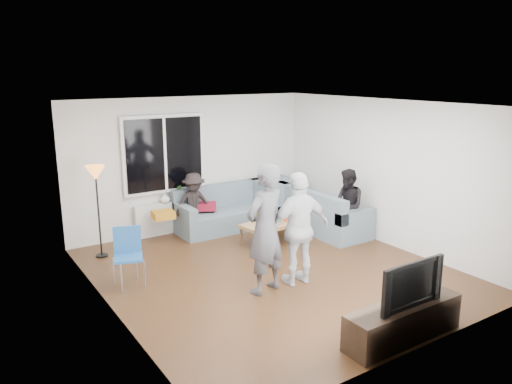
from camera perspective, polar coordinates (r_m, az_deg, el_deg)
floor at (r=7.94m, az=1.79°, el=-9.20°), size 5.00×5.50×0.04m
ceiling at (r=7.32m, az=1.94°, el=10.18°), size 5.00×5.50×0.04m
wall_back at (r=9.87m, az=-7.41°, el=3.29°), size 5.00×0.04×2.60m
wall_front at (r=5.58m, az=18.47°, el=-5.56°), size 5.00×0.04×2.60m
wall_left at (r=6.46m, az=-16.79°, el=-2.80°), size 0.04×5.50×2.60m
wall_right at (r=9.17m, az=14.89°, el=2.14°), size 0.04×5.50×2.60m
window_frame at (r=9.51m, az=-10.50°, el=4.31°), size 1.62×0.06×1.47m
window_glass at (r=9.48m, az=-10.41°, el=4.28°), size 1.50×0.02×1.35m
window_mullion at (r=9.47m, az=-10.38°, el=4.27°), size 0.05×0.03×1.35m
radiator at (r=9.75m, az=-10.09°, el=-2.92°), size 1.30×0.12×0.62m
potted_plant at (r=9.69m, az=-8.98°, el=-0.11°), size 0.20×0.17×0.32m
vase at (r=9.60m, az=-10.41°, el=-0.70°), size 0.23×0.23×0.19m
sofa_back_section at (r=9.92m, az=-2.71°, el=-1.74°), size 2.30×0.85×0.85m
sofa_right_section at (r=9.83m, az=7.62°, el=-2.00°), size 2.00×0.85×0.85m
sofa_corner at (r=10.49m, az=2.33°, el=-0.88°), size 0.85×0.85×0.85m
cushion_yellow at (r=9.25m, az=-10.59°, el=-2.58°), size 0.41×0.35×0.14m
cushion_red at (r=9.70m, az=-5.68°, el=-1.64°), size 0.46×0.43×0.13m
coffee_table at (r=9.07m, az=1.83°, el=-4.72°), size 1.17×0.74×0.40m
pitcher at (r=8.89m, az=2.17°, el=-3.19°), size 0.17×0.17×0.17m
side_chair at (r=7.50m, az=-14.43°, el=-7.35°), size 0.51×0.51×0.86m
floor_lamp at (r=8.68m, az=-17.61°, el=-2.23°), size 0.32×0.32×1.56m
player_left at (r=6.93m, az=1.06°, el=-4.29°), size 0.77×0.60×1.86m
player_right at (r=7.26m, az=5.00°, el=-4.22°), size 1.01×0.48×1.68m
spectator_right at (r=9.27m, az=10.46°, el=-1.51°), size 0.67×0.77×1.34m
spectator_back at (r=9.53m, az=-7.12°, el=-1.39°), size 0.82×0.52×1.21m
tv_console at (r=6.25m, az=16.52°, el=-14.05°), size 1.60×0.40×0.44m
television at (r=6.04m, az=16.84°, el=-9.86°), size 0.96×0.13×0.56m
bottle_d at (r=9.07m, az=3.45°, el=-2.57°), size 0.07×0.07×0.26m
bottle_a at (r=8.89m, az=0.23°, el=-3.08°), size 0.07×0.07×0.20m
bottle_c at (r=9.15m, az=1.32°, el=-2.61°), size 0.07×0.07×0.19m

